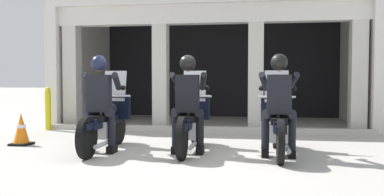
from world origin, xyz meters
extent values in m
plane|color=#A8A59E|center=(0.00, 3.00, 0.00)|extent=(80.00, 80.00, 0.00)
cube|color=black|center=(-0.07, 6.66, 1.47)|extent=(7.81, 0.24, 2.94)
cube|color=silver|center=(-0.07, 3.19, 2.72)|extent=(7.81, 0.36, 0.44)
cube|color=silver|center=(-0.07, 4.85, 3.02)|extent=(7.81, 4.01, 0.16)
cube|color=silver|center=(-3.87, 4.85, 1.47)|extent=(0.30, 4.01, 2.94)
cube|color=silver|center=(3.74, 4.85, 1.47)|extent=(0.30, 4.01, 2.94)
cube|color=beige|center=(-3.47, 3.19, 1.25)|extent=(0.35, 0.36, 2.50)
cube|color=beige|center=(-1.20, 3.19, 1.25)|extent=(0.35, 0.36, 2.50)
cube|color=beige|center=(1.07, 3.19, 1.25)|extent=(0.35, 0.36, 2.50)
cube|color=beige|center=(3.34, 3.19, 1.25)|extent=(0.35, 0.36, 2.50)
cube|color=#B7B5AD|center=(-0.07, 2.69, 0.06)|extent=(7.41, 0.24, 0.12)
cylinder|color=black|center=(-1.42, 0.70, 0.32)|extent=(0.09, 0.64, 0.64)
cylinder|color=black|center=(-1.42, -0.70, 0.32)|extent=(0.09, 0.64, 0.64)
cube|color=black|center=(-1.42, 0.70, 0.53)|extent=(0.14, 0.44, 0.08)
cube|color=silver|center=(-1.42, -0.05, 0.37)|extent=(0.28, 0.44, 0.28)
cube|color=black|center=(-1.42, 0.00, 0.50)|extent=(0.18, 1.24, 0.16)
ellipsoid|color=black|center=(-1.42, 0.22, 0.68)|extent=(0.26, 0.48, 0.22)
cube|color=black|center=(-1.42, -0.18, 0.57)|extent=(0.24, 0.52, 0.10)
cube|color=black|center=(-1.42, -0.64, 0.50)|extent=(0.16, 0.48, 0.10)
cylinder|color=silver|center=(-1.42, 0.64, 0.56)|extent=(0.05, 0.24, 0.53)
cube|color=black|center=(-1.42, 0.58, 0.70)|extent=(0.52, 0.16, 0.44)
sphere|color=silver|center=(-1.42, 0.68, 0.72)|extent=(0.18, 0.18, 0.18)
cube|color=silver|center=(-1.42, 0.56, 1.07)|extent=(0.40, 0.14, 0.54)
cylinder|color=silver|center=(-1.42, 0.48, 0.90)|extent=(0.62, 0.04, 0.04)
cylinder|color=silver|center=(-1.30, -0.40, 0.18)|extent=(0.07, 0.55, 0.07)
cube|color=black|center=(-1.42, -0.20, 0.97)|extent=(0.36, 0.22, 0.60)
cube|color=black|center=(-1.42, -0.08, 0.99)|extent=(0.05, 0.02, 0.32)
sphere|color=#936B51|center=(-1.42, -0.18, 1.43)|extent=(0.21, 0.21, 0.21)
sphere|color=#191E38|center=(-1.42, -0.18, 1.46)|extent=(0.26, 0.26, 0.26)
cylinder|color=black|center=(-1.28, -0.18, 0.66)|extent=(0.26, 0.29, 0.17)
cylinder|color=black|center=(-1.22, -0.18, 0.39)|extent=(0.12, 0.12, 0.53)
cube|color=black|center=(-1.22, -0.17, 0.06)|extent=(0.11, 0.26, 0.12)
cylinder|color=black|center=(-1.56, -0.18, 0.66)|extent=(0.26, 0.29, 0.17)
cylinder|color=black|center=(-1.62, -0.18, 0.39)|extent=(0.12, 0.12, 0.53)
cube|color=black|center=(-1.62, -0.17, 0.06)|extent=(0.11, 0.26, 0.12)
cylinder|color=black|center=(-1.20, 0.03, 1.16)|extent=(0.19, 0.48, 0.31)
sphere|color=black|center=(-1.16, 0.24, 1.05)|extent=(0.09, 0.09, 0.09)
cylinder|color=black|center=(-1.64, 0.03, 1.16)|extent=(0.19, 0.48, 0.31)
sphere|color=black|center=(-1.68, 0.24, 1.05)|extent=(0.09, 0.09, 0.09)
cylinder|color=black|center=(0.00, 0.85, 0.32)|extent=(0.09, 0.64, 0.64)
cylinder|color=black|center=(0.00, -0.55, 0.32)|extent=(0.09, 0.64, 0.64)
cube|color=black|center=(0.00, 0.85, 0.53)|extent=(0.14, 0.44, 0.08)
cube|color=silver|center=(0.00, 0.10, 0.37)|extent=(0.28, 0.44, 0.28)
cube|color=black|center=(0.00, 0.15, 0.50)|extent=(0.18, 1.24, 0.16)
ellipsoid|color=#B2B2B7|center=(0.00, 0.37, 0.68)|extent=(0.26, 0.48, 0.22)
cube|color=black|center=(0.00, -0.03, 0.57)|extent=(0.24, 0.52, 0.10)
cube|color=black|center=(0.00, -0.49, 0.50)|extent=(0.16, 0.48, 0.10)
cylinder|color=silver|center=(0.00, 0.79, 0.56)|extent=(0.05, 0.24, 0.53)
cube|color=black|center=(0.00, 0.73, 0.70)|extent=(0.52, 0.16, 0.44)
sphere|color=silver|center=(0.00, 0.83, 0.72)|extent=(0.18, 0.18, 0.18)
cube|color=silver|center=(0.00, 0.71, 1.07)|extent=(0.40, 0.14, 0.54)
cylinder|color=silver|center=(0.00, 0.63, 0.90)|extent=(0.62, 0.04, 0.04)
cylinder|color=silver|center=(0.12, -0.25, 0.18)|extent=(0.07, 0.55, 0.07)
cube|color=black|center=(0.00, -0.05, 0.97)|extent=(0.36, 0.22, 0.60)
cube|color=#14193F|center=(0.00, 0.07, 0.99)|extent=(0.05, 0.02, 0.32)
sphere|color=tan|center=(0.00, -0.03, 1.43)|extent=(0.21, 0.21, 0.21)
sphere|color=black|center=(0.00, -0.03, 1.46)|extent=(0.26, 0.26, 0.26)
cylinder|color=black|center=(0.14, -0.03, 0.66)|extent=(0.26, 0.29, 0.17)
cylinder|color=black|center=(0.20, -0.03, 0.39)|extent=(0.12, 0.12, 0.53)
cube|color=black|center=(0.20, -0.02, 0.06)|extent=(0.11, 0.26, 0.12)
cylinder|color=black|center=(-0.14, -0.03, 0.66)|extent=(0.26, 0.29, 0.17)
cylinder|color=black|center=(-0.20, -0.03, 0.39)|extent=(0.12, 0.12, 0.53)
cube|color=black|center=(-0.20, -0.02, 0.06)|extent=(0.11, 0.26, 0.12)
cylinder|color=black|center=(0.22, 0.18, 1.16)|extent=(0.19, 0.48, 0.31)
sphere|color=black|center=(0.26, 0.39, 1.05)|extent=(0.09, 0.09, 0.09)
cylinder|color=black|center=(-0.22, 0.18, 1.16)|extent=(0.19, 0.48, 0.31)
sphere|color=black|center=(-0.26, 0.39, 1.05)|extent=(0.09, 0.09, 0.09)
cylinder|color=black|center=(1.42, 0.76, 0.32)|extent=(0.09, 0.64, 0.64)
cylinder|color=black|center=(1.42, -0.64, 0.32)|extent=(0.09, 0.64, 0.64)
cube|color=black|center=(1.42, 0.76, 0.53)|extent=(0.14, 0.44, 0.08)
cube|color=silver|center=(1.42, 0.01, 0.37)|extent=(0.28, 0.44, 0.28)
cube|color=black|center=(1.42, 0.06, 0.50)|extent=(0.18, 1.24, 0.16)
ellipsoid|color=#B2B2B7|center=(1.42, 0.28, 0.68)|extent=(0.26, 0.48, 0.22)
cube|color=black|center=(1.42, -0.12, 0.57)|extent=(0.24, 0.52, 0.10)
cube|color=black|center=(1.42, -0.58, 0.50)|extent=(0.16, 0.48, 0.10)
cylinder|color=silver|center=(1.42, 0.70, 0.56)|extent=(0.05, 0.24, 0.53)
cube|color=black|center=(1.42, 0.64, 0.70)|extent=(0.52, 0.16, 0.44)
sphere|color=silver|center=(1.42, 0.74, 0.72)|extent=(0.18, 0.18, 0.18)
cube|color=silver|center=(1.42, 0.62, 1.07)|extent=(0.40, 0.14, 0.54)
cylinder|color=silver|center=(1.42, 0.54, 0.90)|extent=(0.62, 0.04, 0.04)
cylinder|color=silver|center=(1.54, -0.34, 0.18)|extent=(0.07, 0.55, 0.07)
cube|color=black|center=(1.42, -0.14, 0.97)|extent=(0.36, 0.22, 0.60)
cube|color=#591414|center=(1.42, -0.02, 0.99)|extent=(0.05, 0.02, 0.32)
sphere|color=tan|center=(1.42, -0.12, 1.43)|extent=(0.21, 0.21, 0.21)
sphere|color=black|center=(1.42, -0.12, 1.46)|extent=(0.26, 0.26, 0.26)
cylinder|color=black|center=(1.56, -0.12, 0.66)|extent=(0.26, 0.29, 0.17)
cylinder|color=black|center=(1.62, -0.12, 0.39)|extent=(0.12, 0.12, 0.53)
cube|color=black|center=(1.62, -0.11, 0.06)|extent=(0.11, 0.26, 0.12)
cylinder|color=black|center=(1.28, -0.12, 0.66)|extent=(0.26, 0.29, 0.17)
cylinder|color=black|center=(1.22, -0.12, 0.39)|extent=(0.12, 0.12, 0.53)
cube|color=black|center=(1.22, -0.11, 0.06)|extent=(0.11, 0.26, 0.12)
cylinder|color=black|center=(1.64, 0.09, 1.16)|extent=(0.19, 0.48, 0.31)
sphere|color=black|center=(1.68, 0.30, 1.05)|extent=(0.09, 0.09, 0.09)
cylinder|color=black|center=(1.20, 0.09, 1.16)|extent=(0.19, 0.48, 0.31)
sphere|color=black|center=(1.16, 0.30, 1.05)|extent=(0.09, 0.09, 0.09)
cube|color=black|center=(-3.14, 0.35, 0.02)|extent=(0.34, 0.34, 0.04)
cone|color=orange|center=(-3.14, 0.35, 0.32)|extent=(0.28, 0.28, 0.55)
cylinder|color=white|center=(-3.14, 0.35, 0.34)|extent=(0.17, 0.17, 0.06)
cylinder|color=yellow|center=(-3.74, 2.46, 0.45)|extent=(0.14, 0.14, 0.90)
sphere|color=yellow|center=(-3.74, 2.46, 0.94)|extent=(0.13, 0.13, 0.13)
camera|label=1|loc=(1.08, -6.49, 1.21)|focal=38.38mm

